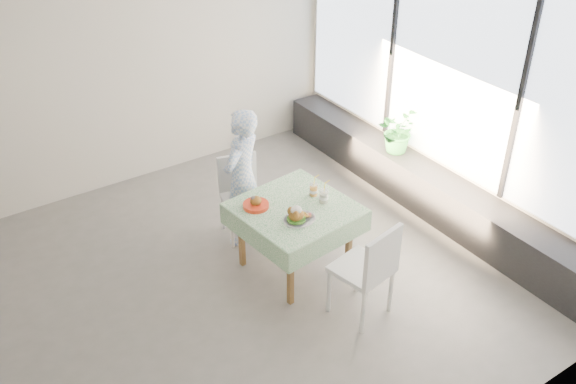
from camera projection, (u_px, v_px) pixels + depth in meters
floor at (211, 295)px, 6.21m from camera, size 6.00×6.00×0.00m
ceiling at (187, 7)px, 4.71m from camera, size 6.00×6.00×0.00m
wall_back at (98, 77)px, 7.21m from camera, size 6.00×0.02×2.80m
wall_front at (400, 353)px, 3.71m from camera, size 6.00×0.02×2.80m
wall_right at (450, 92)px, 6.87m from camera, size 0.02×5.00×2.80m
window_pane at (452, 70)px, 6.72m from camera, size 0.01×4.80×2.18m
window_ledge at (425, 188)px, 7.39m from camera, size 0.40×4.80×0.50m
cafe_table at (295, 231)px, 6.33m from camera, size 1.15×1.15×0.74m
chair_far at (243, 212)px, 6.92m from camera, size 0.51×0.51×0.90m
chair_near at (362, 286)px, 5.85m from camera, size 0.55×0.55×0.99m
diner at (242, 178)px, 6.59m from camera, size 0.66×0.59×1.53m
main_dish at (298, 216)px, 5.95m from camera, size 0.32×0.32×0.17m
juice_cup_orange at (314, 190)px, 6.32m from camera, size 0.09×0.09×0.25m
juice_cup_lemonade at (324, 197)px, 6.22m from camera, size 0.09×0.09×0.26m
second_dish at (256, 204)px, 6.15m from camera, size 0.25×0.25×0.12m
potted_plant at (397, 130)px, 7.49m from camera, size 0.64×0.62×0.54m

